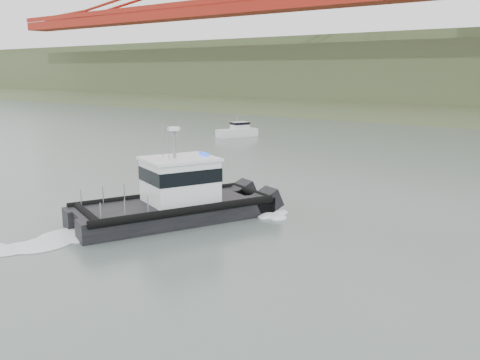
# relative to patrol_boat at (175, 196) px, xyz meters

# --- Properties ---
(ground) EXTENTS (400.00, 400.00, 0.00)m
(ground) POSITION_rel_patrol_boat_xyz_m (0.86, -4.47, -1.49)
(ground) COLOR #51605A
(ground) RESTS_ON ground
(patrol_boat) EXTENTS (8.53, 13.05, 5.95)m
(patrol_boat) POSITION_rel_patrol_boat_xyz_m (0.00, 0.00, 0.00)
(patrol_boat) COLOR black
(patrol_boat) RESTS_ON ground
(motorboat) EXTENTS (3.84, 6.19, 3.23)m
(motorboat) POSITION_rel_patrol_boat_xyz_m (-23.71, 35.92, -0.68)
(motorboat) COLOR silver
(motorboat) RESTS_ON ground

